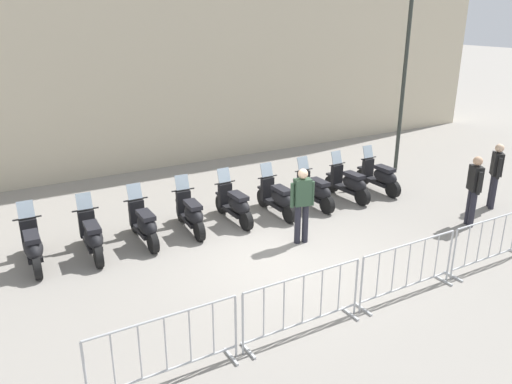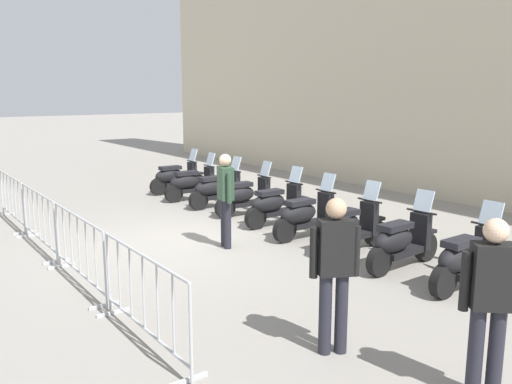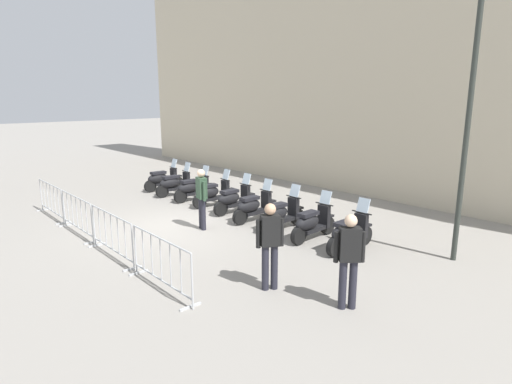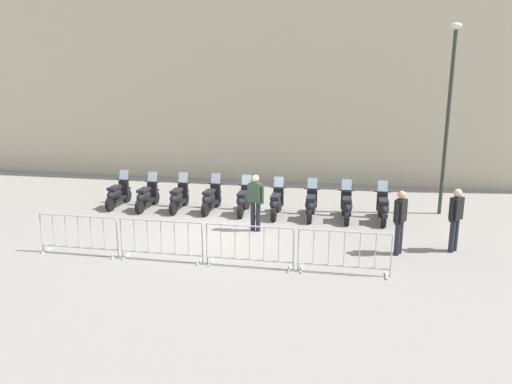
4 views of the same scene
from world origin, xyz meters
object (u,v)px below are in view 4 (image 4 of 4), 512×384
at_px(officer_near_row_end, 456,216).
at_px(officer_by_barriers, 400,219).
at_px(street_lamp, 449,103).
at_px(officer_mid_plaza, 255,200).
at_px(barrier_segment_1, 161,240).
at_px(motorcycle_0, 117,195).
at_px(motorcycle_1, 146,197).
at_px(motorcycle_6, 311,205).
at_px(barrier_segment_2, 249,246).
at_px(motorcycle_2, 178,198).
at_px(barrier_segment_0, 79,235).
at_px(motorcycle_3, 211,199).
at_px(motorcycle_5, 276,203).
at_px(motorcycle_4, 243,201).
at_px(barrier_segment_3, 344,253).
at_px(motorcycle_7, 347,207).
at_px(motorcycle_8, 383,208).

height_order(officer_near_row_end, officer_by_barriers, same).
xyz_separation_m(street_lamp, officer_mid_plaza, (-5.97, -2.65, -2.73)).
bearing_deg(barrier_segment_1, motorcycle_0, 123.73).
xyz_separation_m(motorcycle_1, officer_mid_plaza, (4.10, -1.87, 0.53)).
height_order(motorcycle_6, barrier_segment_2, motorcycle_6).
relative_size(officer_near_row_end, officer_by_barriers, 1.00).
relative_size(motorcycle_0, officer_mid_plaza, 1.00).
relative_size(motorcycle_2, street_lamp, 0.28).
height_order(motorcycle_1, barrier_segment_0, motorcycle_1).
height_order(motorcycle_3, motorcycle_5, same).
relative_size(motorcycle_2, motorcycle_4, 1.00).
distance_m(motorcycle_1, street_lamp, 10.61).
relative_size(barrier_segment_2, officer_by_barriers, 1.28).
distance_m(motorcycle_0, officer_near_row_end, 11.19).
bearing_deg(motorcycle_1, officer_mid_plaza, -24.57).
distance_m(barrier_segment_3, officer_mid_plaza, 3.92).
distance_m(motorcycle_6, motorcycle_7, 1.15).
bearing_deg(officer_mid_plaza, barrier_segment_1, -127.63).
xyz_separation_m(motorcycle_2, barrier_segment_0, (-1.42, -4.42, 0.07)).
bearing_deg(street_lamp, motorcycle_0, -176.95).
xyz_separation_m(motorcycle_1, street_lamp, (10.07, 0.78, 3.25)).
bearing_deg(motorcycle_6, barrier_segment_3, -78.87).
xyz_separation_m(motorcycle_6, barrier_segment_3, (0.88, -4.49, 0.07)).
height_order(motorcycle_0, barrier_segment_0, motorcycle_0).
bearing_deg(motorcycle_4, motorcycle_1, 178.55).
bearing_deg(motorcycle_1, motorcycle_5, -3.66).
xyz_separation_m(barrier_segment_2, officer_near_row_end, (5.28, 1.76, 0.45)).
distance_m(motorcycle_1, officer_by_barriers, 8.78).
relative_size(street_lamp, officer_mid_plaza, 3.58).
xyz_separation_m(motorcycle_0, motorcycle_1, (1.14, -0.18, 0.00)).
xyz_separation_m(officer_mid_plaza, officer_by_barriers, (4.00, -1.47, 0.00)).
relative_size(motorcycle_5, motorcycle_7, 1.00).
height_order(motorcycle_1, officer_mid_plaza, officer_mid_plaza).
bearing_deg(motorcycle_0, officer_near_row_end, -16.19).
bearing_deg(motorcycle_8, officer_near_row_end, -57.61).
relative_size(motorcycle_4, officer_near_row_end, 1.00).
distance_m(officer_near_row_end, officer_mid_plaza, 5.60).
height_order(motorcycle_6, officer_by_barriers, officer_by_barriers).
height_order(motorcycle_0, motorcycle_5, same).
xyz_separation_m(motorcycle_7, officer_mid_plaza, (-2.78, -1.45, 0.53)).
height_order(motorcycle_5, barrier_segment_0, motorcycle_5).
bearing_deg(barrier_segment_0, motorcycle_5, 40.39).
xyz_separation_m(motorcycle_0, motorcycle_7, (8.02, -0.60, 0.00)).
bearing_deg(motorcycle_5, motorcycle_6, -2.82).
relative_size(motorcycle_3, street_lamp, 0.28).
xyz_separation_m(barrier_segment_1, officer_mid_plaza, (2.07, 2.69, 0.45)).
xyz_separation_m(motorcycle_3, motorcycle_7, (4.59, -0.42, 0.00)).
xyz_separation_m(motorcycle_5, officer_mid_plaza, (-0.49, -1.58, 0.53)).
bearing_deg(motorcycle_5, motorcycle_1, 176.34).
distance_m(barrier_segment_2, officer_near_row_end, 5.58).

